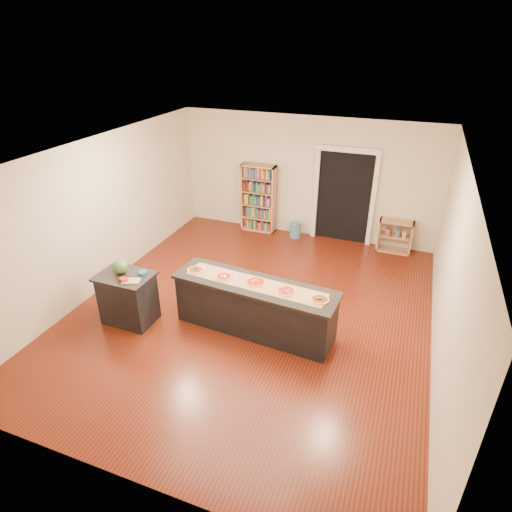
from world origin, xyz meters
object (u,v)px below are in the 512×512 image
at_px(waste_bin, 295,230).
at_px(watermelon, 120,267).
at_px(low_shelf, 395,236).
at_px(side_counter, 128,298).
at_px(kitchen_island, 255,307).
at_px(bookshelf, 258,199).

bearing_deg(waste_bin, watermelon, -113.26).
bearing_deg(low_shelf, side_counter, -132.90).
xyz_separation_m(kitchen_island, waste_bin, (-0.37, 3.70, -0.25)).
distance_m(kitchen_island, waste_bin, 3.73).
distance_m(low_shelf, waste_bin, 2.28).
bearing_deg(waste_bin, side_counter, -112.02).
xyz_separation_m(side_counter, low_shelf, (3.97, 4.28, -0.08)).
bearing_deg(waste_bin, bookshelf, 175.37).
xyz_separation_m(kitchen_island, watermelon, (-2.16, -0.47, 0.57)).
bearing_deg(bookshelf, watermelon, -100.98).
bearing_deg(waste_bin, low_shelf, 1.70).
bearing_deg(low_shelf, watermelon, -133.80).
xyz_separation_m(kitchen_island, bookshelf, (-1.34, 3.78, 0.38)).
relative_size(side_counter, watermelon, 3.72).
bearing_deg(side_counter, bookshelf, 80.96).
xyz_separation_m(low_shelf, watermelon, (-4.06, -4.24, 0.64)).
distance_m(waste_bin, watermelon, 4.61).
xyz_separation_m(kitchen_island, low_shelf, (1.90, 3.77, -0.08)).
relative_size(kitchen_island, low_shelf, 3.64).
bearing_deg(bookshelf, side_counter, -99.72).
distance_m(side_counter, waste_bin, 4.55).
bearing_deg(watermelon, bookshelf, 79.02).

